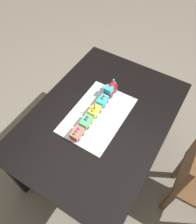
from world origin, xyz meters
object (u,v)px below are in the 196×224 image
cake_car_caboose_mint_green (86,122)px  cake_car_flatbed_lemon (95,111)px  cake_locomotive (111,89)px  dining_table (100,124)px  cake_car_hopper_turquoise (103,101)px  birthday_candle (95,105)px  cake_car_tanker_coral (77,133)px

cake_car_caboose_mint_green → cake_car_flatbed_lemon: bearing=180.0°
cake_car_flatbed_lemon → cake_locomotive: bearing=180.0°
dining_table → cake_locomotive: (-0.25, -0.05, 0.16)m
dining_table → cake_car_hopper_turquoise: bearing=-155.6°
dining_table → cake_car_flatbed_lemon: 0.15m
cake_car_caboose_mint_green → dining_table: bearing=155.4°
cake_locomotive → cake_car_caboose_mint_green: size_ratio=1.40×
birthday_candle → cake_car_tanker_coral: bearing=-0.0°
cake_car_hopper_turquoise → birthday_candle: birthday_candle is taller
dining_table → birthday_candle: 0.22m
dining_table → cake_car_tanker_coral: 0.28m
cake_car_hopper_turquoise → cake_car_flatbed_lemon: bearing=0.0°
cake_locomotive → cake_car_flatbed_lemon: 0.25m
cake_car_hopper_turquoise → cake_car_flatbed_lemon: size_ratio=1.00×
dining_table → cake_car_flatbed_lemon: (0.00, -0.05, 0.14)m
cake_car_tanker_coral → cake_car_caboose_mint_green: bearing=180.0°
cake_locomotive → cake_car_hopper_turquoise: cake_locomotive is taller
dining_table → cake_car_tanker_coral: cake_car_tanker_coral is taller
cake_car_hopper_turquoise → cake_car_caboose_mint_green: size_ratio=1.00×
cake_car_caboose_mint_green → birthday_candle: size_ratio=1.59×
dining_table → cake_car_hopper_turquoise: (-0.12, -0.05, 0.14)m
dining_table → cake_car_caboose_mint_green: 0.19m
dining_table → birthday_candle: bearing=-94.7°
cake_car_hopper_turquoise → cake_car_tanker_coral: same height
cake_car_caboose_mint_green → cake_car_tanker_coral: (0.12, -0.00, 0.00)m
dining_table → cake_car_caboose_mint_green: cake_car_caboose_mint_green is taller
dining_table → cake_car_hopper_turquoise: cake_car_hopper_turquoise is taller
cake_car_flatbed_lemon → cake_car_caboose_mint_green: 0.12m
cake_car_flatbed_lemon → cake_car_tanker_coral: (0.24, -0.00, 0.00)m
cake_car_tanker_coral → cake_car_hopper_turquoise: bearing=180.0°
birthday_candle → dining_table: bearing=85.3°
dining_table → birthday_candle: birthday_candle is taller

